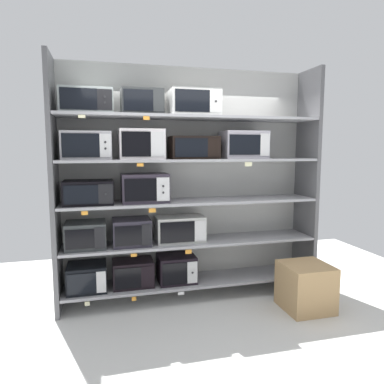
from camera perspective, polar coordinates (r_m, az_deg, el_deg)
ground at (r=3.72m, az=4.15°, el=-22.52°), size 7.05×6.00×0.02m
back_panel at (r=4.49m, az=-0.88°, el=1.72°), size 3.25×0.04×2.82m
upright_left at (r=4.12m, az=-21.43°, el=0.77°), size 0.05×0.52×2.82m
upright_right at (r=4.85m, az=18.11°, el=1.76°), size 0.05×0.52×2.82m
shelf_0 at (r=4.50m, az=0.00°, el=-14.18°), size 3.05×0.52×0.03m
microwave_0 at (r=4.32m, az=-16.65°, el=-13.07°), size 0.44×0.41×0.30m
microwave_1 at (r=4.33m, az=-9.56°, el=-12.79°), size 0.47×0.35×0.31m
microwave_2 at (r=4.40m, az=-2.54°, el=-12.26°), size 0.45×0.39×0.32m
price_tag_0 at (r=4.16m, az=-16.61°, el=-16.97°), size 0.05×0.00×0.05m
price_tag_1 at (r=4.17m, az=-9.38°, el=-16.72°), size 0.05×0.00×0.05m
price_tag_2 at (r=4.24m, az=-1.79°, el=-16.11°), size 0.07×0.00×0.03m
shelf_1 at (r=4.35m, az=0.00°, el=-8.04°), size 3.05×0.52×0.03m
microwave_3 at (r=4.18m, az=-16.83°, el=-6.66°), size 0.44×0.40×0.30m
microwave_4 at (r=4.19m, az=-9.78°, el=-6.37°), size 0.43×0.39×0.31m
microwave_5 at (r=4.27m, az=-1.97°, el=-5.99°), size 0.58×0.34×0.31m
price_tag_3 at (r=3.99m, az=-9.41°, el=-10.07°), size 0.07×0.00×0.03m
price_tag_4 at (r=4.09m, az=-0.56°, el=-9.66°), size 0.07×0.00×0.05m
shelf_2 at (r=4.25m, az=0.00°, el=-1.54°), size 3.05×0.52×0.03m
microwave_6 at (r=4.10m, az=-16.41°, el=-0.05°), size 0.54×0.42×0.27m
microwave_7 at (r=4.12m, az=-7.67°, el=0.67°), size 0.53×0.41×0.33m
price_tag_5 at (r=3.87m, az=-17.01°, el=-3.29°), size 0.07×0.00×0.04m
price_tag_6 at (r=3.90m, az=-6.46°, el=-2.99°), size 0.08×0.00×0.05m
shelf_3 at (r=4.20m, az=0.00°, el=5.19°), size 3.05×0.52×0.03m
microwave_8 at (r=4.07m, az=-16.70°, el=7.23°), size 0.53×0.35×0.31m
microwave_9 at (r=4.09m, az=-8.21°, el=7.66°), size 0.50×0.38×0.34m
microwave_10 at (r=4.20m, az=0.26°, el=7.20°), size 0.57×0.36×0.27m
microwave_11 at (r=4.41m, az=8.35°, el=7.56°), size 0.54×0.37×0.33m
price_tag_7 at (r=3.83m, az=-8.40°, el=4.38°), size 0.07×0.00×0.04m
price_tag_8 at (r=4.16m, az=9.13°, el=4.46°), size 0.09×0.00×0.05m
shelf_4 at (r=4.22m, az=0.00°, el=11.97°), size 3.05×0.52×0.03m
microwave_12 at (r=4.10m, az=-16.74°, el=13.93°), size 0.56×0.36×0.27m
microwave_13 at (r=4.12m, az=-8.13°, el=14.21°), size 0.46×0.33×0.28m
microwave_14 at (r=4.24m, az=0.30°, el=14.23°), size 0.57×0.40×0.31m
price_tag_9 at (r=3.83m, az=-17.44°, el=11.62°), size 0.07×0.00×0.03m
price_tag_10 at (r=3.85m, az=-7.40°, el=11.80°), size 0.07×0.00×0.04m
shipping_carton at (r=4.35m, az=17.92°, el=-14.40°), size 0.51×0.51×0.52m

